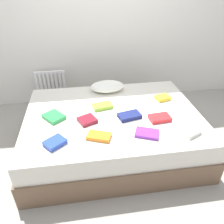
# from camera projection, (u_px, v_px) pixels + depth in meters

# --- Properties ---
(ground_plane) EXTENTS (8.00, 8.00, 0.00)m
(ground_plane) POSITION_uv_depth(u_px,v_px,m) (113.00, 146.00, 2.82)
(ground_plane) COLOR #9E998E
(back_wall) EXTENTS (6.00, 0.10, 2.80)m
(back_wall) POSITION_uv_depth(u_px,v_px,m) (98.00, 10.00, 3.20)
(back_wall) COLOR silver
(back_wall) RESTS_ON ground
(bed) EXTENTS (2.00, 1.50, 0.50)m
(bed) POSITION_uv_depth(u_px,v_px,m) (113.00, 131.00, 2.69)
(bed) COLOR brown
(bed) RESTS_ON ground
(radiator) EXTENTS (0.46, 0.04, 0.49)m
(radiator) POSITION_uv_depth(u_px,v_px,m) (51.00, 86.00, 3.55)
(radiator) COLOR white
(radiator) RESTS_ON ground
(pillow) EXTENTS (0.44, 0.27, 0.14)m
(pillow) POSITION_uv_depth(u_px,v_px,m) (107.00, 86.00, 2.98)
(pillow) COLOR white
(pillow) RESTS_ON bed
(textbook_maroon) EXTENTS (0.23, 0.22, 0.04)m
(textbook_maroon) POSITION_uv_depth(u_px,v_px,m) (87.00, 120.00, 2.39)
(textbook_maroon) COLOR maroon
(textbook_maroon) RESTS_ON bed
(textbook_red) EXTENTS (0.24, 0.17, 0.04)m
(textbook_red) POSITION_uv_depth(u_px,v_px,m) (160.00, 118.00, 2.43)
(textbook_red) COLOR red
(textbook_red) RESTS_ON bed
(textbook_lime) EXTENTS (0.25, 0.19, 0.04)m
(textbook_lime) POSITION_uv_depth(u_px,v_px,m) (102.00, 106.00, 2.64)
(textbook_lime) COLOR #8CC638
(textbook_lime) RESTS_ON bed
(textbook_yellow) EXTENTS (0.19, 0.16, 0.05)m
(textbook_yellow) POSITION_uv_depth(u_px,v_px,m) (163.00, 98.00, 2.81)
(textbook_yellow) COLOR yellow
(textbook_yellow) RESTS_ON bed
(textbook_purple) EXTENTS (0.27, 0.23, 0.03)m
(textbook_purple) POSITION_uv_depth(u_px,v_px,m) (147.00, 133.00, 2.21)
(textbook_purple) COLOR purple
(textbook_purple) RESTS_ON bed
(textbook_blue) EXTENTS (0.23, 0.23, 0.05)m
(textbook_blue) POSITION_uv_depth(u_px,v_px,m) (55.00, 143.00, 2.08)
(textbook_blue) COLOR #2847B7
(textbook_blue) RESTS_ON bed
(textbook_white) EXTENTS (0.22, 0.21, 0.05)m
(textbook_white) POSITION_uv_depth(u_px,v_px,m) (190.00, 132.00, 2.22)
(textbook_white) COLOR white
(textbook_white) RESTS_ON bed
(textbook_navy) EXTENTS (0.27, 0.19, 0.05)m
(textbook_navy) POSITION_uv_depth(u_px,v_px,m) (129.00, 116.00, 2.46)
(textbook_navy) COLOR navy
(textbook_navy) RESTS_ON bed
(textbook_green) EXTENTS (0.27, 0.28, 0.04)m
(textbook_green) POSITION_uv_depth(u_px,v_px,m) (54.00, 117.00, 2.45)
(textbook_green) COLOR green
(textbook_green) RESTS_ON bed
(textbook_orange) EXTENTS (0.26, 0.20, 0.04)m
(textbook_orange) POSITION_uv_depth(u_px,v_px,m) (99.00, 136.00, 2.16)
(textbook_orange) COLOR orange
(textbook_orange) RESTS_ON bed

